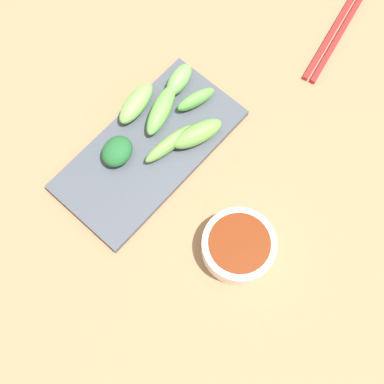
% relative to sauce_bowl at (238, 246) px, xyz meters
% --- Properties ---
extents(tabletop, '(2.10, 2.10, 0.02)m').
position_rel_sauce_bowl_xyz_m(tabletop, '(0.12, -0.02, -0.03)').
color(tabletop, '#97724E').
rests_on(tabletop, ground).
extents(sauce_bowl, '(0.10, 0.10, 0.04)m').
position_rel_sauce_bowl_xyz_m(sauce_bowl, '(0.00, 0.00, 0.00)').
color(sauce_bowl, white).
rests_on(sauce_bowl, tabletop).
extents(serving_plate, '(0.15, 0.30, 0.01)m').
position_rel_sauce_bowl_xyz_m(serving_plate, '(0.20, -0.03, -0.02)').
color(serving_plate, '#444B55').
rests_on(serving_plate, tabletop).
extents(broccoli_stalk_0, '(0.06, 0.10, 0.03)m').
position_rel_sauce_bowl_xyz_m(broccoli_stalk_0, '(0.23, -0.08, 0.00)').
color(broccoli_stalk_0, '#63AC49').
rests_on(broccoli_stalk_0, serving_plate).
extents(broccoli_stalk_1, '(0.03, 0.09, 0.03)m').
position_rel_sauce_bowl_xyz_m(broccoli_stalk_1, '(0.18, -0.05, 0.00)').
color(broccoli_stalk_1, '#6BA648').
rests_on(broccoli_stalk_1, serving_plate).
extents(broccoli_stalk_2, '(0.04, 0.07, 0.03)m').
position_rel_sauce_bowl_xyz_m(broccoli_stalk_2, '(0.24, -0.14, 0.00)').
color(broccoli_stalk_2, '#6AAF55').
rests_on(broccoli_stalk_2, serving_plate).
extents(broccoli_leafy_3, '(0.05, 0.06, 0.03)m').
position_rel_sauce_bowl_xyz_m(broccoli_leafy_3, '(0.23, 0.01, 0.00)').
color(broccoli_leafy_3, '#205E2D').
rests_on(broccoli_leafy_3, serving_plate).
extents(broccoli_stalk_4, '(0.04, 0.07, 0.03)m').
position_rel_sauce_bowl_xyz_m(broccoli_stalk_4, '(0.20, -0.13, 0.00)').
color(broccoli_stalk_4, '#5CA945').
rests_on(broccoli_stalk_4, serving_plate).
extents(broccoli_stalk_5, '(0.06, 0.09, 0.03)m').
position_rel_sauce_bowl_xyz_m(broccoli_stalk_5, '(0.16, -0.09, 0.00)').
color(broccoli_stalk_5, '#67A147').
rests_on(broccoli_stalk_5, serving_plate).
extents(broccoli_stalk_6, '(0.04, 0.08, 0.03)m').
position_rel_sauce_bowl_xyz_m(broccoli_stalk_6, '(0.26, -0.07, 0.00)').
color(broccoli_stalk_6, '#74BC54').
rests_on(broccoli_stalk_6, serving_plate).
extents(chopsticks, '(0.07, 0.23, 0.01)m').
position_rel_sauce_bowl_xyz_m(chopsticks, '(0.12, -0.40, -0.02)').
color(chopsticks, red).
rests_on(chopsticks, tabletop).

